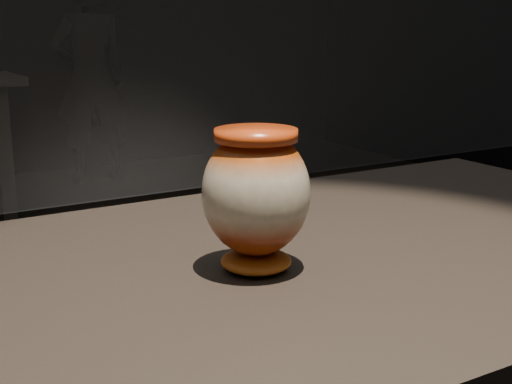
{
  "coord_description": "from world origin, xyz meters",
  "views": [
    {
      "loc": [
        -0.31,
        -0.83,
        1.24
      ],
      "look_at": [
        0.16,
        -0.03,
        1.01
      ],
      "focal_mm": 50.0,
      "sensor_mm": 36.0,
      "label": 1
    }
  ],
  "objects": [
    {
      "name": "visitor",
      "position": [
        1.39,
        4.45,
        0.79
      ],
      "size": [
        0.59,
        0.4,
        1.58
      ],
      "primitive_type": "imported",
      "rotation": [
        0.0,
        0.0,
        3.09
      ],
      "color": "black",
      "rests_on": "ground"
    },
    {
      "name": "main_vase",
      "position": [
        0.16,
        -0.03,
        1.01
      ],
      "size": [
        0.19,
        0.19,
        0.2
      ],
      "rotation": [
        0.0,
        0.0,
        0.37
      ],
      "color": "maroon",
      "rests_on": "display_plinth"
    }
  ]
}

